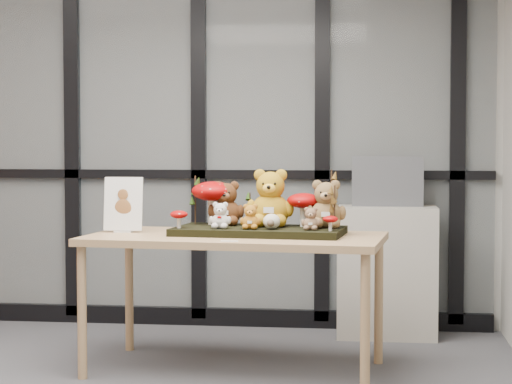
# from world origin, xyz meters

# --- Properties ---
(glass_partition) EXTENTS (4.90, 0.06, 2.78)m
(glass_partition) POSITION_xyz_m (-0.00, 2.47, 1.42)
(glass_partition) COLOR #2D383F
(glass_partition) RESTS_ON floor
(display_table) EXTENTS (1.69, 0.97, 0.76)m
(display_table) POSITION_xyz_m (0.89, 1.21, 0.69)
(display_table) COLOR tan
(display_table) RESTS_ON floor
(diorama_tray) EXTENTS (0.97, 0.56, 0.04)m
(diorama_tray) POSITION_xyz_m (1.01, 1.26, 0.78)
(diorama_tray) COLOR black
(diorama_tray) RESTS_ON display_table
(bear_pooh_yellow) EXTENTS (0.29, 0.27, 0.35)m
(bear_pooh_yellow) POSITION_xyz_m (1.07, 1.34, 0.97)
(bear_pooh_yellow) COLOR #B88718
(bear_pooh_yellow) RESTS_ON diorama_tray
(bear_brown_medium) EXTENTS (0.23, 0.21, 0.27)m
(bear_brown_medium) POSITION_xyz_m (0.81, 1.39, 0.93)
(bear_brown_medium) COLOR #4E2913
(bear_brown_medium) RESTS_ON diorama_tray
(bear_tan_back) EXTENTS (0.24, 0.22, 0.29)m
(bear_tan_back) POSITION_xyz_m (1.38, 1.28, 0.94)
(bear_tan_back) COLOR brown
(bear_tan_back) RESTS_ON diorama_tray
(bear_small_yellow) EXTENTS (0.13, 0.12, 0.15)m
(bear_small_yellow) POSITION_xyz_m (0.98, 1.14, 0.87)
(bear_small_yellow) COLOR #B16C1B
(bear_small_yellow) RESTS_ON diorama_tray
(bear_white_bow) EXTENTS (0.13, 0.12, 0.16)m
(bear_white_bow) POSITION_xyz_m (0.81, 1.16, 0.88)
(bear_white_bow) COLOR silver
(bear_white_bow) RESTS_ON diorama_tray
(bear_beige_small) EXTENTS (0.11, 0.10, 0.14)m
(bear_beige_small) POSITION_xyz_m (1.31, 1.13, 0.86)
(bear_beige_small) COLOR #866245
(bear_beige_small) RESTS_ON diorama_tray
(plush_cream_hedgehog) EXTENTS (0.08, 0.07, 0.09)m
(plush_cream_hedgehog) POSITION_xyz_m (1.09, 1.15, 0.84)
(plush_cream_hedgehog) COLOR beige
(plush_cream_hedgehog) RESTS_ON diorama_tray
(mushroom_back_left) EXTENTS (0.25, 0.25, 0.27)m
(mushroom_back_left) POSITION_xyz_m (0.73, 1.40, 0.93)
(mushroom_back_left) COLOR #940405
(mushroom_back_left) RESTS_ON diorama_tray
(mushroom_back_right) EXTENTS (0.19, 0.19, 0.21)m
(mushroom_back_right) POSITION_xyz_m (1.26, 1.34, 0.90)
(mushroom_back_right) COLOR #940405
(mushroom_back_right) RESTS_ON diorama_tray
(mushroom_front_left) EXTENTS (0.10, 0.10, 0.11)m
(mushroom_front_left) POSITION_xyz_m (0.58, 1.16, 0.85)
(mushroom_front_left) COLOR #940405
(mushroom_front_left) RESTS_ON diorama_tray
(mushroom_front_right) EXTENTS (0.08, 0.08, 0.09)m
(mushroom_front_right) POSITION_xyz_m (1.42, 1.09, 0.84)
(mushroom_front_right) COLOR #940405
(mushroom_front_right) RESTS_ON diorama_tray
(sprig_green_far_left) EXTENTS (0.05, 0.05, 0.28)m
(sprig_green_far_left) POSITION_xyz_m (0.62, 1.42, 0.94)
(sprig_green_far_left) COLOR #14360C
(sprig_green_far_left) RESTS_ON diorama_tray
(sprig_green_mid_left) EXTENTS (0.05, 0.05, 0.24)m
(sprig_green_mid_left) POSITION_xyz_m (0.77, 1.45, 0.92)
(sprig_green_mid_left) COLOR #14360C
(sprig_green_mid_left) RESTS_ON diorama_tray
(sprig_dry_far_right) EXTENTS (0.05, 0.05, 0.32)m
(sprig_dry_far_right) POSITION_xyz_m (1.41, 1.32, 0.96)
(sprig_dry_far_right) COLOR brown
(sprig_dry_far_right) RESTS_ON diorama_tray
(sprig_dry_mid_right) EXTENTS (0.05, 0.05, 0.24)m
(sprig_dry_mid_right) POSITION_xyz_m (1.43, 1.19, 0.92)
(sprig_dry_mid_right) COLOR brown
(sprig_dry_mid_right) RESTS_ON diorama_tray
(sprig_green_centre) EXTENTS (0.05, 0.05, 0.18)m
(sprig_green_centre) POSITION_xyz_m (0.94, 1.45, 0.89)
(sprig_green_centre) COLOR #14360C
(sprig_green_centre) RESTS_ON diorama_tray
(sign_holder) EXTENTS (0.22, 0.06, 0.31)m
(sign_holder) POSITION_xyz_m (0.23, 1.30, 0.90)
(sign_holder) COLOR silver
(sign_holder) RESTS_ON display_table
(label_card) EXTENTS (0.09, 0.03, 0.00)m
(label_card) POSITION_xyz_m (0.90, 0.88, 0.76)
(label_card) COLOR white
(label_card) RESTS_ON display_table
(cabinet) EXTENTS (0.64, 0.37, 0.85)m
(cabinet) POSITION_xyz_m (1.74, 2.24, 0.43)
(cabinet) COLOR #A29C90
(cabinet) RESTS_ON floor
(monitor) EXTENTS (0.46, 0.05, 0.33)m
(monitor) POSITION_xyz_m (1.74, 2.26, 1.01)
(monitor) COLOR #515359
(monitor) RESTS_ON cabinet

